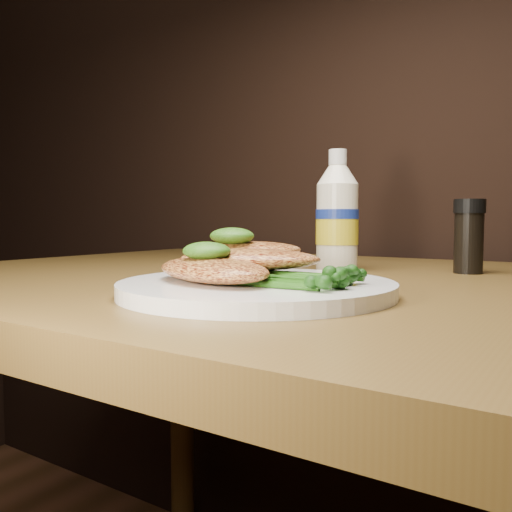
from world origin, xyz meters
The scene contains 10 objects.
wall_back centered at (0.00, 1.50, 1.25)m, with size 3.00×0.01×2.50m, color black.
plate centered at (0.02, 0.87, 0.76)m, with size 0.27×0.27×0.01m, color white.
chicken_front centered at (0.00, 0.83, 0.78)m, with size 0.15×0.08×0.02m, color #D08A42.
chicken_mid centered at (0.01, 0.88, 0.78)m, with size 0.15×0.07×0.02m, color #D08A42.
chicken_back centered at (-0.02, 0.92, 0.79)m, with size 0.13×0.07×0.02m, color #D08A42.
pesto_front centered at (-0.01, 0.83, 0.79)m, with size 0.05×0.04×0.02m, color #133708.
pesto_back centered at (-0.03, 0.90, 0.81)m, with size 0.05×0.05×0.02m, color #133708.
broccolini_bundle centered at (0.07, 0.86, 0.77)m, with size 0.13×0.10×0.02m, color #215312, non-canonical shape.
mayo_bottle centered at (-0.02, 1.15, 0.84)m, with size 0.06×0.06×0.18m, color #EEE7CA, non-canonical shape.
pepper_grinder centered at (0.15, 1.21, 0.80)m, with size 0.04×0.04×0.10m, color black, non-canonical shape.
Camera 1 is at (0.31, 0.43, 0.83)m, focal length 37.28 mm.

